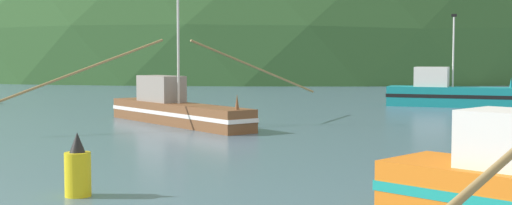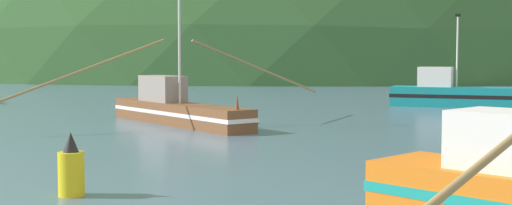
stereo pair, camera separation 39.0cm
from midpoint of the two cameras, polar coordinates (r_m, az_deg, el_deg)
hill_far_center at (r=150.50m, az=3.94°, el=2.56°), size 180.43×144.34×103.54m
hill_far_left at (r=181.45m, az=11.25°, el=2.71°), size 175.57×140.46×58.06m
hill_mid_left at (r=247.87m, az=-6.46°, el=3.05°), size 144.03×115.22×103.99m
fishing_boat_brown at (r=34.91m, az=-6.47°, el=-0.48°), size 15.38×10.50×7.22m
fishing_boat_teal at (r=48.50m, az=16.37°, el=0.71°), size 8.72×5.49×6.37m
channel_buoy at (r=17.34m, az=-14.68°, el=-5.48°), size 0.64×0.64×1.59m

